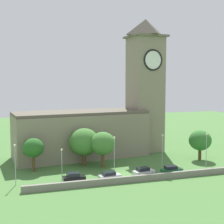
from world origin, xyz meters
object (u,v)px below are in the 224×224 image
object	(u,v)px
tree_riverside_east	(84,142)
tree_by_tower	(33,148)
streetlamp_east_end	(206,145)
tree_churchyard	(103,143)
streetlamp_west_end	(15,158)
car_silver	(110,176)
church	(103,117)
car_white	(144,172)
streetlamp_central	(114,150)
car_green	(171,170)
tree_riverside_west	(200,140)
streetlamp_west_mid	(62,159)
streetlamp_east_mid	(162,147)
car_black	(74,177)

from	to	relation	value
tree_riverside_east	tree_by_tower	xyz separation A→B (m)	(-11.41, -1.73, -0.33)
streetlamp_east_end	tree_churchyard	bearing A→B (deg)	160.90
streetlamp_west_end	tree_by_tower	size ratio (longest dim) A/B	1.08
car_silver	tree_churchyard	world-z (taller)	tree_churchyard
church	tree_riverside_east	distance (m)	12.62
car_white	streetlamp_east_end	size ratio (longest dim) A/B	0.58
streetlamp_west_end	streetlamp_central	xyz separation A→B (m)	(19.46, 0.81, 0.12)
car_green	tree_riverside_west	xyz separation A→B (m)	(12.35, 8.91, 3.90)
tree_by_tower	tree_riverside_west	bearing A→B (deg)	-2.29
tree_riverside_west	tree_churchyard	world-z (taller)	tree_churchyard
church	streetlamp_central	distance (m)	19.42
streetlamp_west_end	tree_by_tower	bearing A→B (deg)	65.59
car_green	streetlamp_west_end	bearing A→B (deg)	176.08
tree_riverside_east	streetlamp_central	bearing A→B (deg)	-65.38
car_white	streetlamp_west_mid	world-z (taller)	streetlamp_west_mid
tree_by_tower	car_white	bearing A→B (deg)	-26.07
car_white	tree_riverside_east	world-z (taller)	tree_riverside_east
streetlamp_east_mid	streetlamp_east_end	world-z (taller)	streetlamp_east_mid
tree_by_tower	streetlamp_west_mid	bearing A→B (deg)	-57.50
streetlamp_east_mid	streetlamp_west_mid	bearing A→B (deg)	-179.29
car_black	streetlamp_west_mid	bearing A→B (deg)	128.67
church	tree_riverside_west	bearing A→B (deg)	-31.11
car_green	tree_riverside_west	size ratio (longest dim) A/B	0.61
car_black	streetlamp_west_end	world-z (taller)	streetlamp_west_end
streetlamp_central	streetlamp_east_end	bearing A→B (deg)	-2.99
streetlamp_east_mid	tree_churchyard	xyz separation A→B (m)	(-11.55, 6.26, 0.21)
church	streetlamp_west_end	bearing A→B (deg)	-139.11
car_black	tree_by_tower	size ratio (longest dim) A/B	0.59
streetlamp_west_end	streetlamp_east_end	size ratio (longest dim) A/B	0.98
streetlamp_west_end	streetlamp_east_mid	xyz separation A→B (m)	(30.37, 0.94, 0.09)
car_white	streetlamp_west_mid	bearing A→B (deg)	170.88
streetlamp_east_mid	streetlamp_west_end	bearing A→B (deg)	-178.23
church	car_green	size ratio (longest dim) A/B	9.19
streetlamp_east_mid	tree_riverside_east	world-z (taller)	tree_riverside_east
streetlamp_west_end	streetlamp_east_mid	size ratio (longest dim) A/B	0.98
streetlamp_west_end	tree_by_tower	distance (m)	9.19
streetlamp_west_mid	car_silver	bearing A→B (deg)	-19.82
streetlamp_west_mid	streetlamp_central	bearing A→B (deg)	0.77
streetlamp_east_end	tree_riverside_west	distance (m)	7.65
car_black	tree_riverside_east	world-z (taller)	tree_riverside_east
streetlamp_west_mid	streetlamp_east_mid	xyz separation A→B (m)	(21.67, 0.27, 0.96)
car_silver	car_white	bearing A→B (deg)	4.36
car_black	car_green	xyz separation A→B (m)	(20.39, -0.42, -0.08)
car_white	car_black	bearing A→B (deg)	179.10
streetlamp_east_mid	streetlamp_east_end	bearing A→B (deg)	-6.91
car_white	streetlamp_west_end	world-z (taller)	streetlamp_west_end
car_silver	streetlamp_west_end	distance (m)	18.13
car_black	streetlamp_west_mid	world-z (taller)	streetlamp_west_mid
streetlamp_east_mid	tree_riverside_east	xyz separation A→B (m)	(-15.17, 9.16, 0.25)
streetlamp_west_end	car_black	bearing A→B (deg)	-9.10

